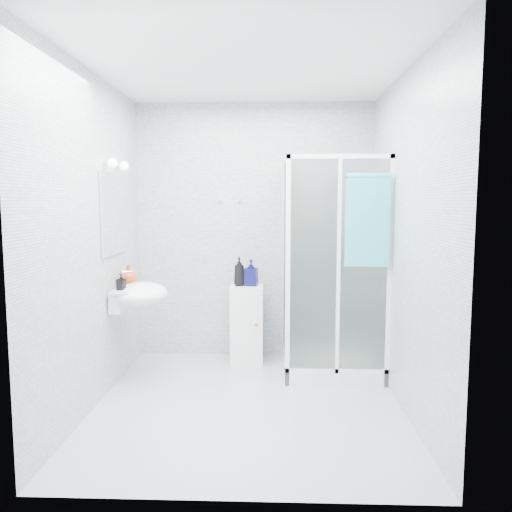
{
  "coord_description": "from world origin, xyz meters",
  "views": [
    {
      "loc": [
        0.2,
        -3.82,
        1.6
      ],
      "look_at": [
        0.05,
        0.35,
        1.15
      ],
      "focal_mm": 35.0,
      "sensor_mm": 36.0,
      "label": 1
    }
  ],
  "objects_px": {
    "wall_basin": "(138,294)",
    "shampoo_bottle_a": "(239,272)",
    "soap_dispenser_black": "(121,282)",
    "soap_dispenser_orange": "(128,275)",
    "storage_cabinet": "(247,324)",
    "shampoo_bottle_b": "(251,273)",
    "shower_enclosure": "(324,326)",
    "hand_towel": "(368,218)"
  },
  "relations": [
    {
      "from": "wall_basin",
      "to": "shampoo_bottle_a",
      "type": "xyz_separation_m",
      "value": [
        0.85,
        0.59,
        0.12
      ]
    },
    {
      "from": "soap_dispenser_black",
      "to": "soap_dispenser_orange",
      "type": "bearing_deg",
      "value": 93.88
    },
    {
      "from": "wall_basin",
      "to": "shampoo_bottle_a",
      "type": "distance_m",
      "value": 1.04
    },
    {
      "from": "storage_cabinet",
      "to": "soap_dispenser_black",
      "type": "xyz_separation_m",
      "value": [
        -1.02,
        -0.75,
        0.54
      ]
    },
    {
      "from": "soap_dispenser_orange",
      "to": "soap_dispenser_black",
      "type": "relative_size",
      "value": 1.3
    },
    {
      "from": "shampoo_bottle_b",
      "to": "soap_dispenser_black",
      "type": "distance_m",
      "value": 1.31
    },
    {
      "from": "wall_basin",
      "to": "soap_dispenser_orange",
      "type": "bearing_deg",
      "value": 133.29
    },
    {
      "from": "shampoo_bottle_b",
      "to": "soap_dispenser_orange",
      "type": "height_order",
      "value": "soap_dispenser_orange"
    },
    {
      "from": "wall_basin",
      "to": "storage_cabinet",
      "type": "distance_m",
      "value": 1.17
    },
    {
      "from": "shower_enclosure",
      "to": "soap_dispenser_orange",
      "type": "bearing_deg",
      "value": -173.99
    },
    {
      "from": "hand_towel",
      "to": "soap_dispenser_orange",
      "type": "height_order",
      "value": "hand_towel"
    },
    {
      "from": "hand_towel",
      "to": "shower_enclosure",
      "type": "bearing_deg",
      "value": 127.58
    },
    {
      "from": "shampoo_bottle_a",
      "to": "shampoo_bottle_b",
      "type": "bearing_deg",
      "value": 9.79
    },
    {
      "from": "shower_enclosure",
      "to": "shampoo_bottle_a",
      "type": "bearing_deg",
      "value": 161.38
    },
    {
      "from": "storage_cabinet",
      "to": "shampoo_bottle_a",
      "type": "distance_m",
      "value": 0.54
    },
    {
      "from": "hand_towel",
      "to": "soap_dispenser_black",
      "type": "distance_m",
      "value": 2.14
    },
    {
      "from": "shampoo_bottle_b",
      "to": "wall_basin",
      "type": "bearing_deg",
      "value": -147.67
    },
    {
      "from": "shower_enclosure",
      "to": "soap_dispenser_orange",
      "type": "height_order",
      "value": "shower_enclosure"
    },
    {
      "from": "storage_cabinet",
      "to": "shower_enclosure",
      "type": "bearing_deg",
      "value": -22.85
    },
    {
      "from": "storage_cabinet",
      "to": "shampoo_bottle_b",
      "type": "height_order",
      "value": "shampoo_bottle_b"
    },
    {
      "from": "shower_enclosure",
      "to": "storage_cabinet",
      "type": "relative_size",
      "value": 2.57
    },
    {
      "from": "shampoo_bottle_b",
      "to": "soap_dispenser_black",
      "type": "xyz_separation_m",
      "value": [
        -1.06,
        -0.76,
        0.02
      ]
    },
    {
      "from": "shampoo_bottle_a",
      "to": "soap_dispenser_orange",
      "type": "relative_size",
      "value": 1.6
    },
    {
      "from": "hand_towel",
      "to": "soap_dispenser_black",
      "type": "bearing_deg",
      "value": -178.23
    },
    {
      "from": "wall_basin",
      "to": "shampoo_bottle_b",
      "type": "distance_m",
      "value": 1.14
    },
    {
      "from": "storage_cabinet",
      "to": "soap_dispenser_black",
      "type": "bearing_deg",
      "value": -145.47
    },
    {
      "from": "shower_enclosure",
      "to": "shampoo_bottle_b",
      "type": "relative_size",
      "value": 7.67
    },
    {
      "from": "hand_towel",
      "to": "shampoo_bottle_a",
      "type": "distance_m",
      "value": 1.42
    },
    {
      "from": "soap_dispenser_black",
      "to": "storage_cabinet",
      "type": "bearing_deg",
      "value": 36.32
    },
    {
      "from": "wall_basin",
      "to": "soap_dispenser_black",
      "type": "relative_size",
      "value": 4.06
    },
    {
      "from": "hand_towel",
      "to": "shampoo_bottle_b",
      "type": "relative_size",
      "value": 2.98
    },
    {
      "from": "shampoo_bottle_b",
      "to": "soap_dispenser_orange",
      "type": "distance_m",
      "value": 1.19
    },
    {
      "from": "hand_towel",
      "to": "shampoo_bottle_a",
      "type": "height_order",
      "value": "hand_towel"
    },
    {
      "from": "wall_basin",
      "to": "shampoo_bottle_b",
      "type": "height_order",
      "value": "shampoo_bottle_b"
    },
    {
      "from": "wall_basin",
      "to": "soap_dispenser_black",
      "type": "xyz_separation_m",
      "value": [
        -0.1,
        -0.15,
        0.14
      ]
    },
    {
      "from": "hand_towel",
      "to": "shampoo_bottle_b",
      "type": "height_order",
      "value": "hand_towel"
    },
    {
      "from": "hand_towel",
      "to": "shampoo_bottle_b",
      "type": "bearing_deg",
      "value": 145.32
    },
    {
      "from": "hand_towel",
      "to": "soap_dispenser_orange",
      "type": "distance_m",
      "value": 2.16
    },
    {
      "from": "shower_enclosure",
      "to": "soap_dispenser_orange",
      "type": "relative_size",
      "value": 11.16
    },
    {
      "from": "storage_cabinet",
      "to": "shampoo_bottle_b",
      "type": "relative_size",
      "value": 2.98
    },
    {
      "from": "hand_towel",
      "to": "shampoo_bottle_b",
      "type": "xyz_separation_m",
      "value": [
        -1.0,
        0.69,
        -0.56
      ]
    },
    {
      "from": "wall_basin",
      "to": "hand_towel",
      "type": "distance_m",
      "value": 2.08
    }
  ]
}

